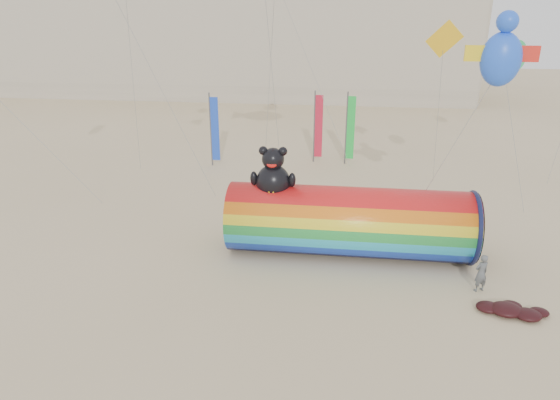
# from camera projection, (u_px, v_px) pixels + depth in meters

# --- Properties ---
(ground) EXTENTS (160.00, 160.00, 0.00)m
(ground) POSITION_uv_depth(u_px,v_px,m) (265.00, 261.00, 22.47)
(ground) COLOR #CCB58C
(ground) RESTS_ON ground
(hotel_building) EXTENTS (60.40, 15.40, 20.60)m
(hotel_building) POSITION_uv_depth(u_px,v_px,m) (227.00, 10.00, 62.65)
(hotel_building) COLOR #B7AD99
(hotel_building) RESTS_ON ground
(windsock_assembly) EXTENTS (10.98, 3.34, 5.06)m
(windsock_assembly) POSITION_uv_depth(u_px,v_px,m) (349.00, 220.00, 22.60)
(windsock_assembly) COLOR red
(windsock_assembly) RESTS_ON ground
(kite_handler) EXTENTS (0.70, 0.60, 1.61)m
(kite_handler) POSITION_uv_depth(u_px,v_px,m) (481.00, 273.00, 19.83)
(kite_handler) COLOR #53575B
(kite_handler) RESTS_ON ground
(fabric_bundle) EXTENTS (2.62, 1.35, 0.41)m
(fabric_bundle) POSITION_uv_depth(u_px,v_px,m) (511.00, 310.00, 18.53)
(fabric_bundle) COLOR #3A0A0C
(fabric_bundle) RESTS_ON ground
(festival_banners) EXTENTS (10.12, 1.90, 5.20)m
(festival_banners) POSITION_uv_depth(u_px,v_px,m) (294.00, 128.00, 35.47)
(festival_banners) COLOR #59595E
(festival_banners) RESTS_ON ground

